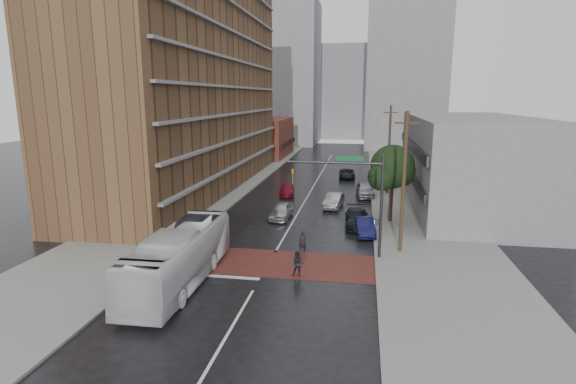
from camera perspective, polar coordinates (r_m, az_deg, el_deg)
The scene contains 24 objects.
ground at distance 30.06m, azimuth -2.60°, elevation -9.31°, with size 160.00×160.00×0.00m, color black.
crosswalk at distance 30.51m, azimuth -2.40°, elevation -8.96°, with size 14.00×5.00×0.02m, color maroon.
sidewalk_west at distance 56.26m, azimuth -8.70°, elevation 0.76°, with size 9.00×90.00×0.15m, color gray.
sidewalk_east at distance 53.75m, azimuth 15.28°, elevation -0.06°, with size 9.00×90.00×0.15m, color gray.
apartment_block at distance 55.19m, azimuth -12.06°, elevation 14.96°, with size 10.00×44.00×28.00m, color brown.
storefront_west at distance 83.65m, azimuth -2.87°, elevation 6.92°, with size 8.00×16.00×7.00m, color brown.
building_east at distance 48.93m, azimuth 21.96°, elevation 3.60°, with size 11.00×26.00×9.00m, color gray.
distant_tower_west at distance 107.35m, azimuth -1.17°, elevation 14.73°, with size 18.00×16.00×32.00m, color gray.
distant_tower_east at distance 99.92m, azimuth 14.74°, elevation 15.71°, with size 16.00×14.00×36.00m, color gray.
distant_tower_center at distance 122.50m, azimuth 6.97°, elevation 12.44°, with size 12.00×10.00×24.00m, color gray.
street_tree at distance 39.95m, azimuth 13.13°, elevation 2.79°, with size 4.20×4.10×6.90m.
signal_mast at distance 30.49m, azimuth 9.13°, elevation 0.14°, with size 6.50×0.30×7.20m.
utility_pole_near at distance 32.01m, azimuth 14.47°, elevation 1.21°, with size 1.60×0.26×10.00m.
utility_pole_far at distance 51.75m, azimuth 12.71°, elevation 5.31°, with size 1.60×0.26×10.00m.
transit_bus at distance 27.60m, azimuth -13.58°, elevation -7.98°, with size 2.77×11.85×3.30m, color silver.
pedestrian_a at distance 32.27m, azimuth 1.89°, elevation -6.34°, with size 0.56×0.37×1.54m, color black.
pedestrian_b at distance 28.02m, azimuth 1.24°, elevation -9.14°, with size 0.79×0.62×1.64m, color #252026.
car_travel_a at distance 41.04m, azimuth -0.86°, elevation -2.37°, with size 1.72×4.27×1.45m, color #AFB4B7.
car_travel_b at distance 45.26m, azimuth 5.82°, elevation -1.08°, with size 1.51×4.34×1.43m, color #B4B5BC.
car_travel_c at distance 50.75m, azimuth -0.14°, elevation 0.28°, with size 1.67×4.10×1.19m, color maroon.
suv_travel at distance 61.73m, azimuth 7.51°, elevation 2.32°, with size 2.10×4.56×1.27m, color black.
car_parked_near at distance 36.85m, azimuth 9.72°, elevation -4.33°, with size 1.41×4.05×1.33m, color #131444.
car_parked_mid at distance 39.00m, azimuth 8.76°, elevation -3.29°, with size 2.03×4.99×1.45m, color black.
car_parked_far at distance 50.59m, azimuth 9.75°, elevation 0.28°, with size 1.86×4.62×1.57m, color #A3A7AA.
Camera 1 is at (6.00, -27.35, 10.94)m, focal length 28.00 mm.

